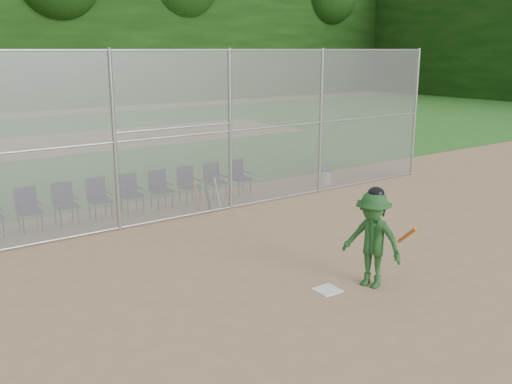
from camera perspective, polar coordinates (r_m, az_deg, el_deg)
ground at (r=10.30m, az=8.23°, el=-8.72°), size 100.00×100.00×0.00m
grass_strip at (r=25.97m, az=-20.42°, el=4.43°), size 100.00×100.00×0.00m
dirt_patch_far at (r=25.97m, az=-20.42°, el=4.43°), size 24.00×24.00×0.00m
backstop_fence at (r=13.67m, az=-6.15°, el=6.02°), size 16.09×0.09×4.00m
treeline at (r=27.64m, az=-22.60°, el=16.24°), size 81.00×60.00×11.00m
home_plate at (r=9.86m, az=7.13°, el=-9.70°), size 0.40×0.40×0.02m
batter_at_plate at (r=9.87m, az=11.57°, el=-4.63°), size 1.06×1.35×1.76m
water_cooler at (r=17.35m, az=6.94°, el=1.55°), size 0.36×0.36×0.46m
spare_bats at (r=14.34m, az=-4.89°, el=-0.33°), size 0.66×0.36×0.83m
chair_1 at (r=13.70m, az=-21.73°, el=-1.68°), size 0.54×0.52×0.96m
chair_2 at (r=13.91m, az=-18.48°, el=-1.18°), size 0.54×0.52×0.96m
chair_3 at (r=14.15m, az=-15.35°, el=-0.69°), size 0.54×0.52×0.96m
chair_4 at (r=14.44m, az=-12.32°, el=-0.22°), size 0.54×0.52×0.96m
chair_5 at (r=14.77m, az=-9.43°, el=0.23°), size 0.54×0.52×0.96m
chair_6 at (r=15.13m, az=-6.66°, el=0.67°), size 0.54×0.52×0.96m
chair_7 at (r=15.53m, az=-4.04°, el=1.08°), size 0.54×0.52×0.96m
chair_8 at (r=15.96m, az=-1.54°, el=1.46°), size 0.54×0.52×0.96m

